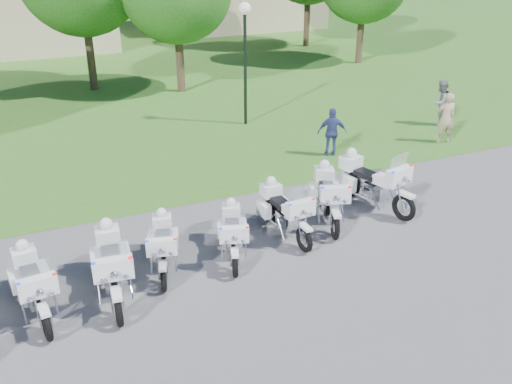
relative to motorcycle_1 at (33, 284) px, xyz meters
name	(u,v)px	position (x,y,z in m)	size (l,w,h in m)	color
ground	(277,247)	(5.47, 0.37, -0.65)	(100.00, 100.00, 0.00)	#5D5D63
grass_lawn	(97,45)	(5.47, 27.37, -0.65)	(100.00, 48.00, 0.01)	#3B6720
motorcycle_1	(33,284)	(0.00, 0.00, 0.00)	(0.93, 2.33, 1.56)	black
motorcycle_2	(112,265)	(1.54, -0.01, 0.05)	(0.98, 2.52, 1.70)	black
motorcycle_3	(163,244)	(2.75, 0.57, -0.06)	(1.04, 2.08, 1.42)	black
motorcycle_4	(233,233)	(4.37, 0.45, -0.06)	(1.11, 2.05, 1.42)	black
motorcycle_5	(285,210)	(5.92, 0.91, 0.00)	(0.83, 2.32, 1.55)	black
motorcycle_6	(328,195)	(7.29, 1.15, 0.04)	(1.33, 2.37, 1.66)	black
motorcycle_7	(373,181)	(8.78, 1.38, 0.08)	(1.30, 2.57, 1.76)	black
lamp_post	(245,35)	(8.26, 9.20, 2.73)	(0.44, 0.44, 4.52)	black
bystander_a	(446,118)	(13.91, 4.57, 0.24)	(0.65, 0.43, 1.79)	tan
bystander_b	(440,103)	(15.01, 6.21, 0.22)	(0.85, 0.66, 1.75)	gray
bystander_c	(332,132)	(9.64, 5.05, 0.15)	(0.95, 0.40, 1.62)	navy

